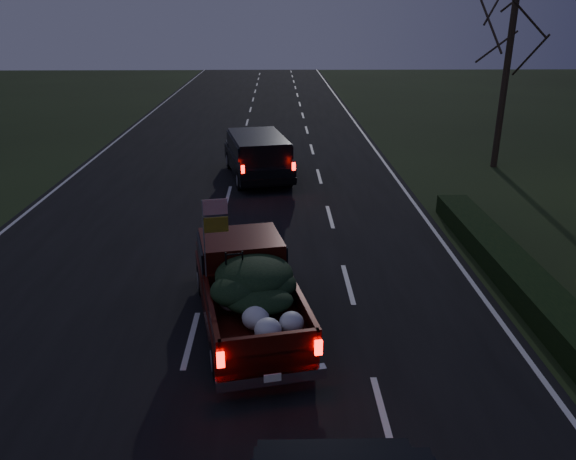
{
  "coord_description": "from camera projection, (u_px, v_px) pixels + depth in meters",
  "views": [
    {
      "loc": [
        1.82,
        -10.15,
        6.38
      ],
      "look_at": [
        2.1,
        2.98,
        1.3
      ],
      "focal_mm": 35.0,
      "sensor_mm": 36.0,
      "label": 1
    }
  ],
  "objects": [
    {
      "name": "lead_suv",
      "position": [
        258.0,
        152.0,
        22.83
      ],
      "size": [
        3.08,
        5.41,
        1.46
      ],
      "rotation": [
        0.0,
        0.0,
        0.2
      ],
      "color": "black",
      "rests_on": "ground"
    },
    {
      "name": "road_asphalt",
      "position": [
        191.0,
        340.0,
        11.72
      ],
      "size": [
        14.0,
        120.0,
        0.02
      ],
      "primitive_type": "cube",
      "color": "black",
      "rests_on": "ground"
    },
    {
      "name": "pickup_truck",
      "position": [
        247.0,
        284.0,
        12.0
      ],
      "size": [
        2.82,
        5.23,
        2.6
      ],
      "rotation": [
        0.0,
        0.0,
        0.2
      ],
      "color": "#380C07",
      "rests_on": "ground"
    },
    {
      "name": "ground",
      "position": [
        191.0,
        340.0,
        11.73
      ],
      "size": [
        120.0,
        120.0,
        0.0
      ],
      "primitive_type": "plane",
      "color": "black",
      "rests_on": "ground"
    },
    {
      "name": "hedge_row",
      "position": [
        507.0,
        264.0,
        14.57
      ],
      "size": [
        1.0,
        10.0,
        0.6
      ],
      "primitive_type": "cube",
      "color": "black",
      "rests_on": "ground"
    },
    {
      "name": "bare_tree_far",
      "position": [
        510.0,
        43.0,
        23.12
      ],
      "size": [
        3.6,
        3.6,
        7.0
      ],
      "color": "black",
      "rests_on": "ground"
    }
  ]
}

